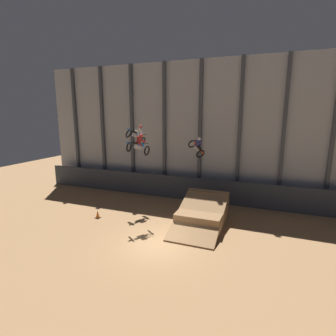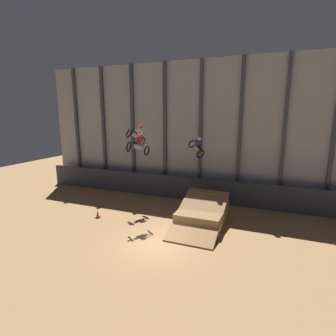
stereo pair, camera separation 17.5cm
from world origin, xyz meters
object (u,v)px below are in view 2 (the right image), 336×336
at_px(rider_bike_center_air, 138,145).
at_px(rider_bike_right_air, 197,147).
at_px(rider_bike_left_air, 137,135).
at_px(traffic_cone_near_ramp, 98,214).
at_px(dirt_ramp, 203,214).

xyz_separation_m(rider_bike_center_air, rider_bike_right_air, (3.16, 3.88, -0.38)).
height_order(rider_bike_left_air, rider_bike_right_air, rider_bike_left_air).
distance_m(rider_bike_left_air, rider_bike_right_air, 4.89).
xyz_separation_m(rider_bike_right_air, traffic_cone_near_ramp, (-6.06, -5.03, -4.70)).
xyz_separation_m(dirt_ramp, rider_bike_right_air, (-1.34, 3.02, 4.31)).
xyz_separation_m(dirt_ramp, traffic_cone_near_ramp, (-7.39, -2.01, -0.39)).
bearing_deg(rider_bike_center_air, traffic_cone_near_ramp, -121.12).
bearing_deg(rider_bike_right_air, dirt_ramp, -113.35).
bearing_deg(rider_bike_center_air, rider_bike_left_air, 157.74).
distance_m(dirt_ramp, traffic_cone_near_ramp, 7.67).
bearing_deg(traffic_cone_near_ramp, rider_bike_center_air, 21.63).
bearing_deg(dirt_ramp, rider_bike_left_air, 165.30).
relative_size(rider_bike_left_air, traffic_cone_near_ramp, 3.11).
relative_size(dirt_ramp, rider_bike_right_air, 3.13).
distance_m(rider_bike_left_air, traffic_cone_near_ramp, 6.82).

